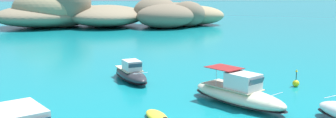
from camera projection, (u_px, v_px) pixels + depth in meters
The scene contains 6 objects.
islet_large at pixel (66, 11), 80.61m from camera, with size 33.69×26.62×10.29m.
islet_small at pixel (173, 14), 82.44m from camera, with size 22.03×20.20×6.02m.
motorboat_charcoal at pixel (131, 74), 35.03m from camera, with size 3.66×6.57×1.86m.
motorboat_cream at pixel (238, 94), 27.80m from camera, with size 6.31×7.94×2.49m.
dinghy_tender at pixel (157, 116), 24.87m from camera, with size 1.74×2.87×0.58m.
channel_buoy at pixel (296, 83), 32.94m from camera, with size 0.56×0.56×1.48m.
Camera 1 is at (-5.64, -20.72, 8.29)m, focal length 42.40 mm.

